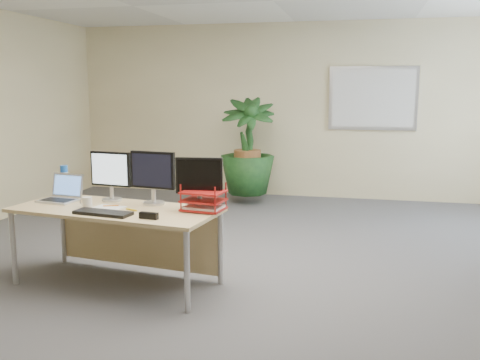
% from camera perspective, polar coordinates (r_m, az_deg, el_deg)
% --- Properties ---
extents(floor, '(8.00, 8.00, 0.00)m').
position_cam_1_polar(floor, '(4.82, -0.83, -10.92)').
color(floor, '#47464C').
rests_on(floor, ground).
extents(back_wall, '(7.00, 0.04, 2.70)m').
position_cam_1_polar(back_wall, '(8.45, 5.71, 7.35)').
color(back_wall, beige).
rests_on(back_wall, floor).
extents(whiteboard, '(1.30, 0.04, 0.95)m').
position_cam_1_polar(whiteboard, '(8.34, 13.99, 8.45)').
color(whiteboard, silver).
rests_on(whiteboard, back_wall).
extents(desk, '(1.87, 0.99, 0.69)m').
position_cam_1_polar(desk, '(4.83, -12.44, -4.35)').
color(desk, '#D9B580').
rests_on(desk, floor).
extents(floor_plant, '(0.99, 0.99, 1.50)m').
position_cam_1_polar(floor_plant, '(7.89, 0.80, 2.85)').
color(floor_plant, '#133517').
rests_on(floor_plant, floor).
extents(monitor_left, '(0.41, 0.18, 0.45)m').
position_cam_1_polar(monitor_left, '(4.99, -13.61, 0.75)').
color(monitor_left, '#BBBABF').
rests_on(monitor_left, desk).
extents(monitor_right, '(0.42, 0.19, 0.47)m').
position_cam_1_polar(monitor_right, '(4.76, -9.28, 0.62)').
color(monitor_right, '#BBBABF').
rests_on(monitor_right, desk).
extents(monitor_dark, '(0.40, 0.18, 0.44)m').
position_cam_1_polar(monitor_dark, '(4.52, -4.37, 0.02)').
color(monitor_dark, '#BBBABF').
rests_on(monitor_dark, desk).
extents(laptop, '(0.37, 0.33, 0.24)m').
position_cam_1_polar(laptop, '(5.16, -18.45, -1.43)').
color(laptop, '#B5B5B9').
rests_on(laptop, desk).
extents(keyboard, '(0.51, 0.23, 0.03)m').
position_cam_1_polar(keyboard, '(4.51, -14.41, -3.41)').
color(keyboard, black).
rests_on(keyboard, desk).
extents(coffee_mug, '(0.12, 0.08, 0.09)m').
position_cam_1_polar(coffee_mug, '(4.79, -16.01, -2.30)').
color(coffee_mug, silver).
rests_on(coffee_mug, desk).
extents(spiral_notebook, '(0.28, 0.23, 0.01)m').
position_cam_1_polar(spiral_notebook, '(4.71, -13.90, -2.92)').
color(spiral_notebook, white).
rests_on(spiral_notebook, desk).
extents(orange_pen, '(0.13, 0.06, 0.01)m').
position_cam_1_polar(orange_pen, '(4.75, -13.61, -2.67)').
color(orange_pen, orange).
rests_on(orange_pen, spiral_notebook).
extents(yellow_highlighter, '(0.12, 0.06, 0.02)m').
position_cam_1_polar(yellow_highlighter, '(4.60, -11.50, -3.12)').
color(yellow_highlighter, gold).
rests_on(yellow_highlighter, desk).
extents(water_bottle, '(0.08, 0.08, 0.29)m').
position_cam_1_polar(water_bottle, '(5.36, -18.20, -0.14)').
color(water_bottle, silver).
rests_on(water_bottle, desk).
extents(letter_tray, '(0.37, 0.30, 0.16)m').
position_cam_1_polar(letter_tray, '(4.50, -3.90, -2.37)').
color(letter_tray, '#A11513').
rests_on(letter_tray, desk).
extents(stapler, '(0.16, 0.06, 0.05)m').
position_cam_1_polar(stapler, '(4.28, -9.71, -3.77)').
color(stapler, black).
rests_on(stapler, desk).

